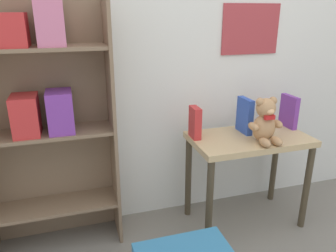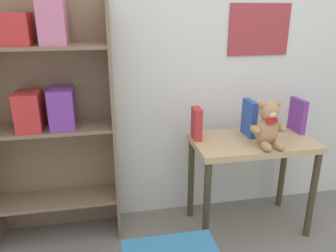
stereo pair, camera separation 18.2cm
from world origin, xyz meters
name	(u,v)px [view 1 (the left image)]	position (x,y,z in m)	size (l,w,h in m)	color
wall_back	(190,19)	(0.00, 1.47, 1.25)	(4.80, 0.07, 2.50)	silver
bookshelf_side	(45,114)	(-0.86, 1.32, 0.79)	(0.71, 0.25, 1.37)	#7F664C
display_table	(248,151)	(0.28, 1.16, 0.49)	(0.71, 0.40, 0.59)	tan
teddy_bear	(265,122)	(0.32, 1.07, 0.71)	(0.20, 0.18, 0.26)	tan
book_standing_red	(195,123)	(-0.04, 1.24, 0.68)	(0.04, 0.11, 0.19)	red
book_standing_blue	(245,116)	(0.28, 1.24, 0.69)	(0.04, 0.14, 0.21)	#2D51B7
book_standing_purple	(289,111)	(0.60, 1.25, 0.69)	(0.03, 0.15, 0.21)	purple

